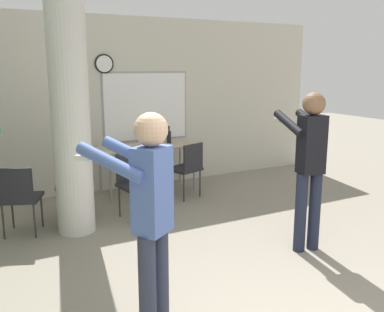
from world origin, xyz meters
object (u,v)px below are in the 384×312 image
object	(u,v)px
chair_table_front	(134,180)
person_playing_side	(309,159)
folding_table	(147,150)
chair_table_left	(72,181)
chair_table_right	(187,166)
chair_near_pillar	(20,195)
bottle_on_table	(169,136)
person_playing_front	(149,212)

from	to	relation	value
chair_table_front	person_playing_side	size ratio (longest dim) A/B	0.50
folding_table	chair_table_left	bearing A→B (deg)	-155.13
chair_table_front	person_playing_side	xyz separation A→B (m)	(1.32, -1.88, 0.52)
chair_table_right	chair_near_pillar	distance (m)	2.49
chair_table_front	bottle_on_table	bearing A→B (deg)	46.71
bottle_on_table	folding_table	bearing A→B (deg)	-167.00
chair_table_right	person_playing_side	bearing A→B (deg)	-82.32
chair_table_front	chair_table_left	xyz separation A→B (m)	(-0.75, 0.35, 0.00)
chair_table_right	chair_near_pillar	world-z (taller)	same
folding_table	bottle_on_table	size ratio (longest dim) A/B	5.40
person_playing_front	chair_table_right	bearing A→B (deg)	58.63
bottle_on_table	chair_table_right	world-z (taller)	bottle_on_table
chair_table_front	chair_table_right	size ratio (longest dim) A/B	1.00
bottle_on_table	person_playing_side	world-z (taller)	person_playing_side
chair_table_left	person_playing_side	size ratio (longest dim) A/B	0.50
chair_near_pillar	chair_table_left	size ratio (longest dim) A/B	1.00
bottle_on_table	chair_near_pillar	distance (m)	2.70
chair_table_front	folding_table	bearing A→B (deg)	59.01
chair_table_right	chair_table_left	world-z (taller)	same
folding_table	chair_near_pillar	distance (m)	2.26
chair_near_pillar	person_playing_side	world-z (taller)	person_playing_side
chair_table_right	person_playing_side	distance (m)	2.38
bottle_on_table	chair_table_right	distance (m)	0.75
folding_table	person_playing_front	world-z (taller)	person_playing_front
chair_table_left	person_playing_side	world-z (taller)	person_playing_side
person_playing_side	person_playing_front	size ratio (longest dim) A/B	1.02
bottle_on_table	person_playing_side	xyz separation A→B (m)	(0.31, -2.95, 0.16)
chair_table_front	chair_near_pillar	world-z (taller)	same
folding_table	chair_near_pillar	bearing A→B (deg)	-154.64
bottle_on_table	person_playing_front	distance (m)	4.12
folding_table	person_playing_side	world-z (taller)	person_playing_side
chair_table_front	chair_table_right	bearing A→B (deg)	22.42
chair_table_front	chair_near_pillar	size ratio (longest dim) A/B	1.00
bottle_on_table	chair_near_pillar	bearing A→B (deg)	-156.63
chair_near_pillar	chair_table_front	bearing A→B (deg)	-0.36
chair_near_pillar	person_playing_front	xyz separation A→B (m)	(0.61, -2.62, 0.50)
chair_table_right	person_playing_front	size ratio (longest dim) A/B	0.51
chair_table_right	person_playing_front	bearing A→B (deg)	-121.37
chair_table_front	person_playing_side	bearing A→B (deg)	-54.98
chair_table_left	chair_table_right	bearing A→B (deg)	2.07
chair_table_front	person_playing_front	bearing A→B (deg)	-107.75
chair_table_front	person_playing_front	size ratio (longest dim) A/B	0.51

